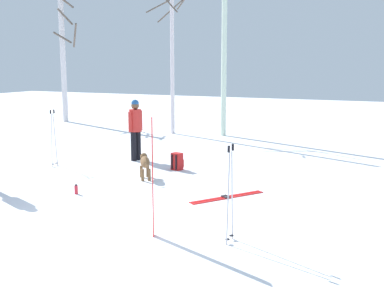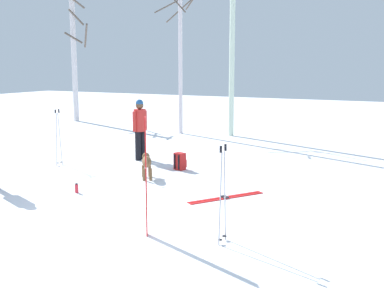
# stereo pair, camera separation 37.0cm
# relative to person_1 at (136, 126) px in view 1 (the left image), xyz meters

# --- Properties ---
(ground_plane) EXTENTS (60.00, 60.00, 0.00)m
(ground_plane) POSITION_rel_person_1_xyz_m (2.59, -4.90, -0.98)
(ground_plane) COLOR white
(person_1) EXTENTS (0.34, 0.51, 1.72)m
(person_1) POSITION_rel_person_1_xyz_m (0.00, 0.00, 0.00)
(person_1) COLOR black
(person_1) RESTS_ON ground_plane
(dog) EXTENTS (0.56, 0.76, 0.57)m
(dog) POSITION_rel_person_1_xyz_m (1.34, -1.78, -0.59)
(dog) COLOR brown
(dog) RESTS_ON ground_plane
(ski_pair_planted_0) EXTENTS (0.08, 0.13, 1.90)m
(ski_pair_planted_0) POSITION_rel_person_1_xyz_m (3.39, -5.02, -0.04)
(ski_pair_planted_0) COLOR red
(ski_pair_planted_0) RESTS_ON ground_plane
(ski_pair_lying_0) EXTENTS (1.12, 1.52, 0.05)m
(ski_pair_lying_0) POSITION_rel_person_1_xyz_m (3.69, -2.49, -0.97)
(ski_pair_lying_0) COLOR red
(ski_pair_lying_0) RESTS_ON ground_plane
(ski_poles_0) EXTENTS (0.07, 0.24, 1.51)m
(ski_poles_0) POSITION_rel_person_1_xyz_m (-1.54, -1.60, -0.18)
(ski_poles_0) COLOR #B2B2BC
(ski_poles_0) RESTS_ON ground_plane
(ski_poles_1) EXTENTS (0.07, 0.28, 1.51)m
(ski_poles_1) POSITION_rel_person_1_xyz_m (4.57, -4.76, -0.18)
(ski_poles_1) COLOR #B2B2BC
(ski_poles_1) RESTS_ON ground_plane
(backpack_0) EXTENTS (0.30, 0.33, 0.44)m
(backpack_0) POSITION_rel_person_1_xyz_m (1.61, -0.62, -0.77)
(backpack_0) COLOR red
(backpack_0) RESTS_ON ground_plane
(water_bottle_0) EXTENTS (0.07, 0.07, 0.21)m
(water_bottle_0) POSITION_rel_person_1_xyz_m (0.71, -3.56, -0.88)
(water_bottle_0) COLOR red
(water_bottle_0) RESTS_ON ground_plane
(birch_tree_0) EXTENTS (0.99, 1.46, 5.77)m
(birch_tree_0) POSITION_rel_person_1_xyz_m (-7.75, 6.41, 2.03)
(birch_tree_0) COLOR silver
(birch_tree_0) RESTS_ON ground_plane
(birch_tree_1) EXTENTS (1.90, 1.40, 6.76)m
(birch_tree_1) POSITION_rel_person_1_xyz_m (-1.44, 5.10, 2.55)
(birch_tree_1) COLOR silver
(birch_tree_1) RESTS_ON ground_plane
(birch_tree_2) EXTENTS (1.25, 1.37, 7.23)m
(birch_tree_2) POSITION_rel_person_1_xyz_m (0.54, 5.40, 2.72)
(birch_tree_2) COLOR silver
(birch_tree_2) RESTS_ON ground_plane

